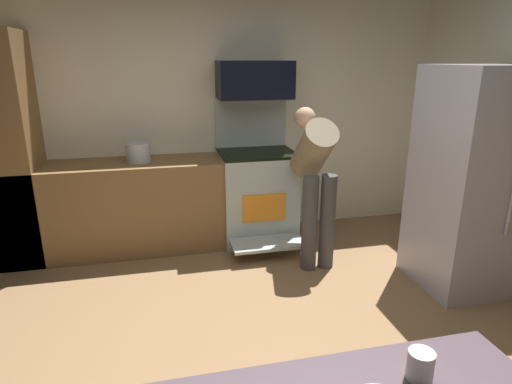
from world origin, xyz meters
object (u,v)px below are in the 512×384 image
object	(u,v)px
oven_range	(257,193)
stock_pot	(138,152)
refrigerator	(480,181)
mug_coffee	(420,365)
person_cook	(315,174)
microwave	(255,80)

from	to	relation	value
oven_range	stock_pot	world-z (taller)	oven_range
oven_range	refrigerator	bearing A→B (deg)	-40.52
oven_range	mug_coffee	bearing A→B (deg)	-94.00
person_cook	mug_coffee	bearing A→B (deg)	-103.35
oven_range	refrigerator	xyz separation A→B (m)	(1.56, -1.34, 0.40)
stock_pot	mug_coffee	bearing A→B (deg)	-73.75
oven_range	mug_coffee	world-z (taller)	oven_range
microwave	stock_pot	world-z (taller)	microwave
oven_range	person_cook	distance (m)	0.84
oven_range	stock_pot	distance (m)	1.27
microwave	refrigerator	world-z (taller)	microwave
stock_pot	person_cook	bearing A→B (deg)	-23.40
refrigerator	microwave	bearing A→B (deg)	137.55
microwave	mug_coffee	bearing A→B (deg)	-93.89
refrigerator	oven_range	bearing A→B (deg)	139.48
refrigerator	stock_pot	xyz separation A→B (m)	(-2.74, 1.35, 0.08)
oven_range	stock_pot	bearing A→B (deg)	179.31
microwave	stock_pot	xyz separation A→B (m)	(-1.17, -0.08, -0.66)
mug_coffee	refrigerator	bearing A→B (deg)	46.70
oven_range	mug_coffee	xyz separation A→B (m)	(-0.23, -3.24, 0.44)
oven_range	person_cook	size ratio (longest dim) A/B	1.03
oven_range	stock_pot	size ratio (longest dim) A/B	6.40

